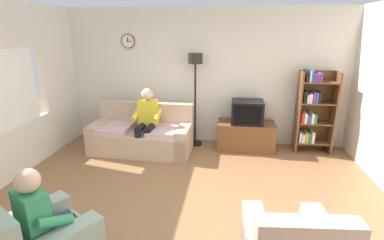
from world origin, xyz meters
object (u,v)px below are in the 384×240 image
bookshelf (313,110)px  person_in_left_armchair (44,216)px  person_on_couch (147,118)px  couch (142,135)px  tv_stand (246,135)px  floor_lamp (195,74)px  tv (247,112)px

bookshelf → person_in_left_armchair: (-3.22, -3.46, -0.21)m
person_in_left_armchair → person_on_couch: bearing=87.1°
couch → person_in_left_armchair: 3.02m
tv_stand → person_in_left_armchair: size_ratio=0.98×
bookshelf → person_in_left_armchair: bearing=-133.0°
couch → person_in_left_armchair: size_ratio=1.72×
tv_stand → floor_lamp: 1.56m
tv_stand → person_on_couch: (-1.86, -0.49, 0.43)m
tv_stand → bookshelf: size_ratio=0.70×
floor_lamp → person_on_couch: floor_lamp is taller
tv_stand → bookshelf: bookshelf is taller
floor_lamp → person_on_couch: bearing=-144.7°
person_on_couch → person_in_left_armchair: size_ratio=1.11×
tv → floor_lamp: floor_lamp is taller
floor_lamp → person_in_left_armchair: (-0.98, -3.49, -0.85)m
tv_stand → person_in_left_armchair: person_in_left_armchair is taller
tv_stand → tv: 0.49m
tv → tv_stand: bearing=90.0°
tv → bookshelf: bearing=4.3°
bookshelf → floor_lamp: size_ratio=0.85×
person_in_left_armchair → tv_stand: bearing=59.4°
tv_stand → person_on_couch: person_on_couch is taller
tv_stand → bookshelf: (1.22, 0.07, 0.54)m
couch → floor_lamp: size_ratio=1.04×
tv_stand → person_in_left_armchair: 3.95m
bookshelf → person_on_couch: size_ratio=1.27×
person_on_couch → person_in_left_armchair: 2.90m
tv_stand → floor_lamp: size_ratio=0.59×
bookshelf → floor_lamp: bearing=179.2°
couch → floor_lamp: bearing=26.2°
couch → tv_stand: size_ratio=1.75×
bookshelf → person_in_left_armchair: size_ratio=1.41×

